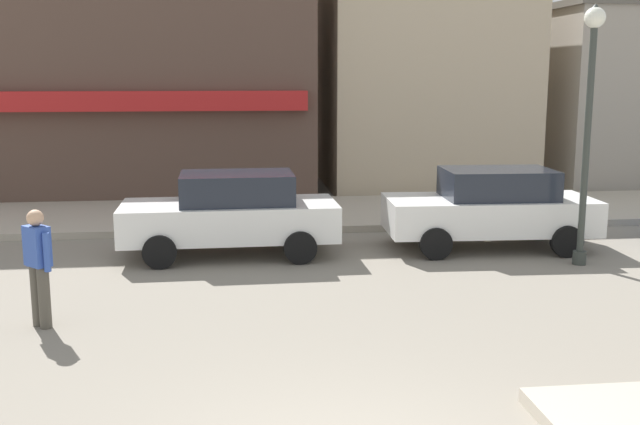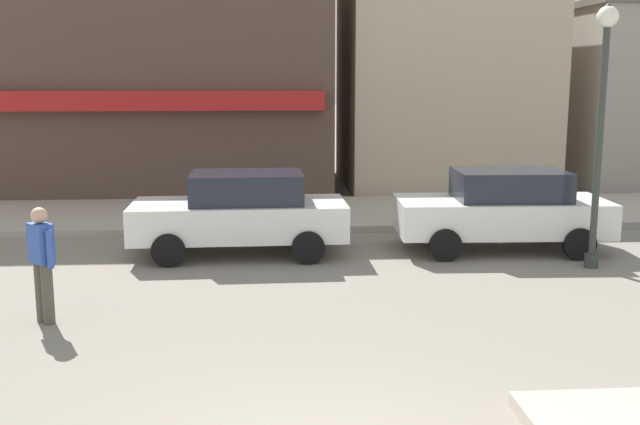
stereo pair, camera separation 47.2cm
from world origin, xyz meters
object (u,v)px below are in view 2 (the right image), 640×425
at_px(lamp_post, 602,99).
at_px(parked_car_second, 503,209).
at_px(pedestrian_crossing_near, 42,261).
at_px(parked_car_nearest, 241,212).

distance_m(lamp_post, parked_car_second, 2.84).
height_order(lamp_post, parked_car_second, lamp_post).
relative_size(lamp_post, parked_car_second, 1.12).
bearing_deg(pedestrian_crossing_near, lamp_post, 15.06).
bearing_deg(parked_car_nearest, lamp_post, -13.22).
distance_m(parked_car_second, pedestrian_crossing_near, 8.50).
bearing_deg(lamp_post, pedestrian_crossing_near, -164.94).
distance_m(parked_car_nearest, parked_car_second, 5.03).
relative_size(lamp_post, pedestrian_crossing_near, 2.82).
xyz_separation_m(parked_car_second, pedestrian_crossing_near, (-7.60, -3.80, 0.06)).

